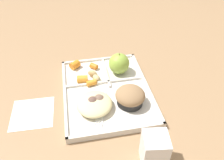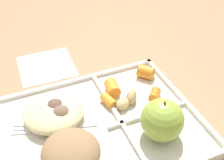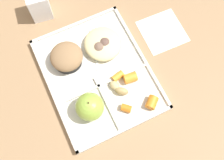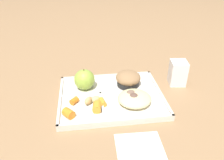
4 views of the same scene
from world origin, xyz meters
The scene contains 16 objects.
ground centered at (0.00, 0.00, 0.00)m, with size 6.00×6.00×0.00m, color #997551.
lunch_tray centered at (0.00, 0.00, 0.01)m, with size 0.36×0.28×0.02m.
green_apple centered at (-0.09, 0.06, 0.05)m, with size 0.07×0.07×0.08m.
bran_muffin centered at (0.07, 0.06, 0.04)m, with size 0.09×0.09×0.06m.
carrot_slice_diagonal centered at (-0.13, -0.03, 0.02)m, with size 0.02×0.02×0.03m, color orange.
carrot_slice_back centered at (-0.05, -0.07, 0.03)m, with size 0.03×0.03×0.04m, color orange.
carrot_slice_center centered at (-0.14, -0.09, 0.03)m, with size 0.03×0.03×0.03m, color orange.
carrot_slice_near_corner centered at (-0.03, -0.05, 0.02)m, with size 0.02×0.02×0.03m, color orange.
potato_chunk_small centered at (-0.08, -0.04, 0.03)m, with size 0.04×0.02×0.03m, color tan.
potato_chunk_wedge centered at (-0.06, -0.03, 0.02)m, with size 0.03×0.02×0.02m, color tan.
egg_noodle_pile centered at (0.07, -0.05, 0.03)m, with size 0.11×0.11×0.03m, color beige.
meatball_back centered at (0.07, -0.05, 0.03)m, with size 0.04×0.04×0.04m, color brown.
meatball_center centered at (0.06, -0.03, 0.03)m, with size 0.04×0.04×0.04m, color #755B4C.
plastic_fork centered at (0.09, -0.03, 0.01)m, with size 0.15×0.06×0.00m.
milk_carton centered at (0.27, 0.07, 0.05)m, with size 0.06×0.06×0.09m, color white.
paper_napkin centered at (0.05, -0.24, 0.00)m, with size 0.13×0.13×0.00m, color white.
Camera 3 is at (-0.27, 0.08, 0.71)m, focal length 42.55 mm.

